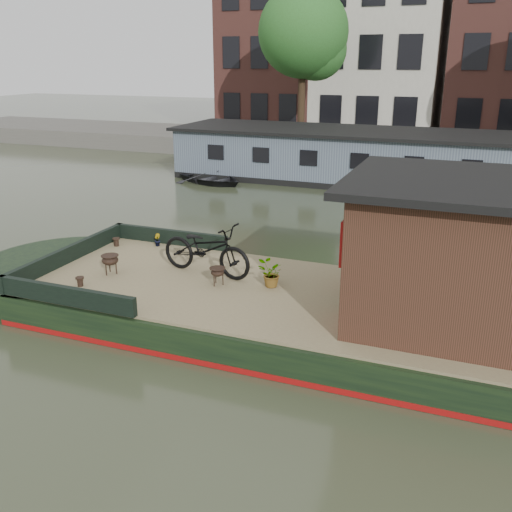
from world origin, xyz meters
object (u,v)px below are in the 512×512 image
(bicycle, at_px, (206,249))
(brazier_front, at_px, (110,264))
(brazier_rear, at_px, (218,276))
(dinghy, at_px, (211,175))
(cabin, at_px, (466,252))

(bicycle, bearing_deg, brazier_front, 119.55)
(brazier_front, height_order, brazier_rear, brazier_front)
(brazier_front, distance_m, dinghy, 12.29)
(cabin, distance_m, brazier_rear, 4.62)
(brazier_front, distance_m, brazier_rear, 2.33)
(bicycle, height_order, brazier_front, bicycle)
(brazier_front, bearing_deg, cabin, 2.60)
(bicycle, distance_m, dinghy, 12.28)
(bicycle, xyz_separation_m, dinghy, (-5.22, 11.08, -0.88))
(bicycle, height_order, brazier_rear, bicycle)
(dinghy, bearing_deg, cabin, -118.59)
(cabin, distance_m, dinghy, 15.44)
(bicycle, distance_m, brazier_front, 2.01)
(bicycle, bearing_deg, cabin, -86.90)
(brazier_front, relative_size, brazier_rear, 1.14)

